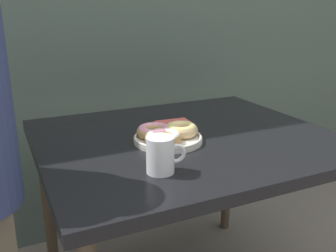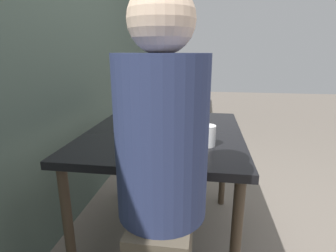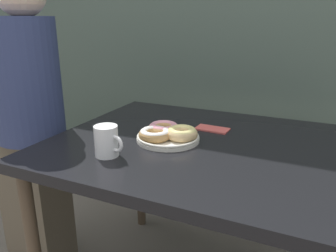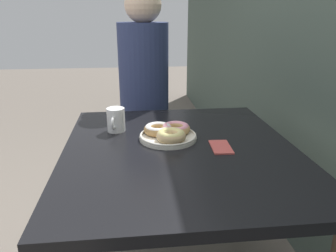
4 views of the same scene
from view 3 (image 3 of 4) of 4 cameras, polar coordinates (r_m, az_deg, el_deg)
wall_back at (r=1.91m, az=13.12°, el=20.03°), size 8.00×0.05×2.60m
dining_table at (r=1.32m, az=4.49°, el=-5.78°), size 1.09×0.94×0.77m
donut_plate at (r=1.28m, az=-0.12°, el=-1.29°), size 0.25×0.25×0.06m
coffee_mug at (r=1.14m, az=-10.61°, el=-2.55°), size 0.12×0.08×0.11m
person_figure at (r=1.61m, az=-22.86°, el=-0.51°), size 0.32×0.30×1.43m
napkin at (r=1.42m, az=7.71°, el=-0.51°), size 0.14×0.08×0.01m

